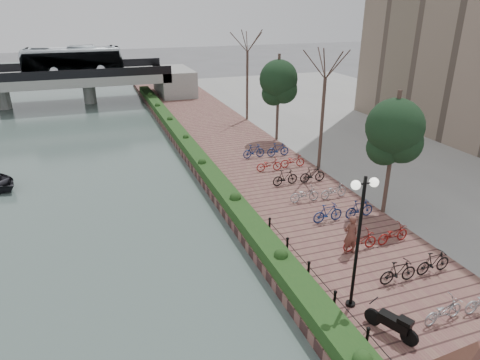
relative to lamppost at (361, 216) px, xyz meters
name	(u,v)px	position (x,y,z in m)	size (l,w,h in m)	color
promenade	(256,171)	(1.92, 14.53, -3.92)	(8.00, 75.00, 0.50)	brown
inland_pavement	(442,147)	(17.92, 14.53, -3.92)	(24.00, 75.00, 0.50)	gray
hedge	(198,157)	(-1.48, 17.03, -3.37)	(1.10, 56.00, 0.60)	#163D16
chain_fence	(350,318)	(-0.68, -0.97, -3.32)	(0.10, 14.10, 0.70)	black
lamppost	(361,216)	(0.00, 0.00, 0.00)	(1.02, 0.32, 5.12)	black
motorcycle	(391,322)	(0.40, -1.74, -3.16)	(0.51, 1.64, 1.02)	black
pedestrian	(351,235)	(1.92, 3.11, -2.75)	(0.67, 0.44, 1.85)	brown
bicycle_parking	(332,202)	(3.42, 7.10, -3.20)	(2.40, 19.89, 1.00)	#9D9EA1
street_trees	(350,136)	(5.92, 9.71, -0.48)	(3.20, 37.12, 6.80)	#3B2A23
bridge	(16,77)	(-15.49, 42.03, -0.80)	(36.00, 10.77, 6.50)	gray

